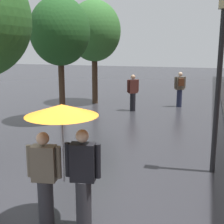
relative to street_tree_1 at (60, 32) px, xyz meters
name	(u,v)px	position (x,y,z in m)	size (l,w,h in m)	color
ground_plane	(56,220)	(3.15, -6.49, -3.51)	(80.00, 80.00, 0.00)	#2D2D33
street_tree_1	(60,32)	(0.00, 0.00, 0.00)	(2.30, 2.30, 4.83)	#473323
street_tree_2	(94,31)	(-0.23, 4.20, 0.19)	(2.70, 2.70, 5.26)	#473323
couple_under_umbrella	(63,146)	(3.38, -6.57, -2.09)	(1.22, 1.17, 2.10)	#2D2D33
street_lamp_post	(219,72)	(5.75, -3.43, -1.10)	(0.24, 0.24, 4.10)	black
pedestrian_walking_midground	(133,92)	(2.17, 2.87, -2.61)	(0.48, 0.46, 1.70)	black
pedestrian_walking_far	(180,89)	(4.15, 4.54, -2.59)	(0.53, 0.44, 1.73)	#1E233D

